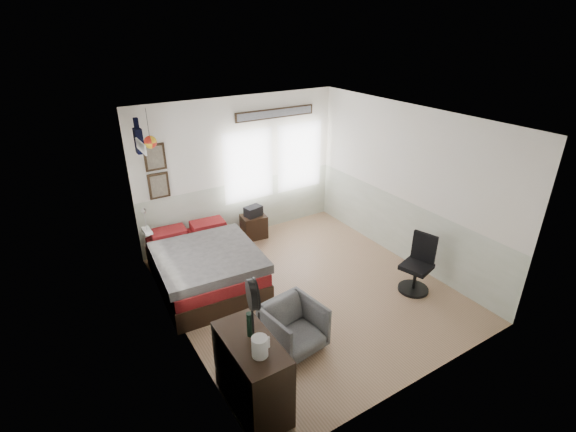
# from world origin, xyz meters

# --- Properties ---
(ground_plane) EXTENTS (4.00, 4.50, 0.01)m
(ground_plane) POSITION_xyz_m (0.00, 0.00, -0.01)
(ground_plane) COLOR #946E4D
(room_shell) EXTENTS (4.02, 4.52, 2.71)m
(room_shell) POSITION_xyz_m (-0.08, 0.19, 1.61)
(room_shell) COLOR white
(room_shell) RESTS_ON ground_plane
(wall_decor) EXTENTS (3.55, 1.32, 1.44)m
(wall_decor) POSITION_xyz_m (-1.10, 1.96, 2.10)
(wall_decor) COLOR black
(wall_decor) RESTS_ON room_shell
(bed) EXTENTS (1.63, 2.19, 0.67)m
(bed) POSITION_xyz_m (-1.30, 1.00, 0.33)
(bed) COLOR black
(bed) RESTS_ON ground_plane
(dresser) EXTENTS (0.48, 1.00, 0.90)m
(dresser) POSITION_xyz_m (-1.74, -1.51, 0.45)
(dresser) COLOR black
(dresser) RESTS_ON ground_plane
(armchair) EXTENTS (0.78, 0.79, 0.64)m
(armchair) POSITION_xyz_m (-0.88, -0.99, 0.32)
(armchair) COLOR slate
(armchair) RESTS_ON ground_plane
(nightstand) EXTENTS (0.50, 0.42, 0.46)m
(nightstand) POSITION_xyz_m (0.11, 2.00, 0.23)
(nightstand) COLOR black
(nightstand) RESTS_ON ground_plane
(task_chair) EXTENTS (0.52, 0.52, 0.94)m
(task_chair) POSITION_xyz_m (1.47, -0.91, 0.38)
(task_chair) COLOR black
(task_chair) RESTS_ON ground_plane
(kettle) EXTENTS (0.19, 0.16, 0.22)m
(kettle) POSITION_xyz_m (-1.75, -1.74, 1.01)
(kettle) COLOR silver
(kettle) RESTS_ON dresser
(bottle) EXTENTS (0.07, 0.07, 0.28)m
(bottle) POSITION_xyz_m (-1.70, -1.43, 1.04)
(bottle) COLOR black
(bottle) RESTS_ON dresser
(stand_fan) EXTENTS (0.15, 0.32, 0.78)m
(stand_fan) POSITION_xyz_m (-1.72, -1.58, 1.51)
(stand_fan) COLOR black
(stand_fan) RESTS_ON dresser
(black_bag) EXTENTS (0.36, 0.27, 0.19)m
(black_bag) POSITION_xyz_m (0.11, 2.00, 0.56)
(black_bag) COLOR black
(black_bag) RESTS_ON nightstand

